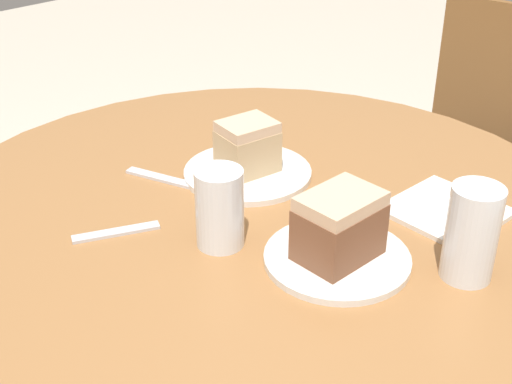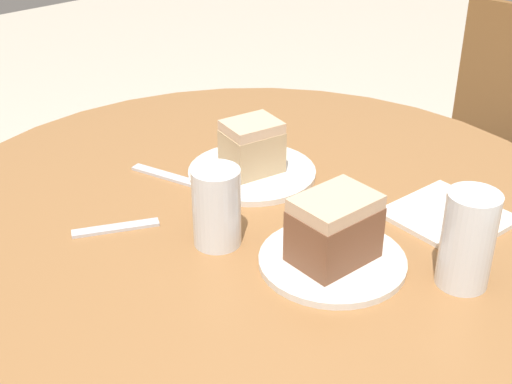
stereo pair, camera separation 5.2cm
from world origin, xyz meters
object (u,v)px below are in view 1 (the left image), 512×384
at_px(cake_slice_far, 339,226).
at_px(glass_lemonade, 220,211).
at_px(chair, 484,177).
at_px(plate_near, 248,173).
at_px(plate_far, 337,258).
at_px(glass_water, 471,237).
at_px(cake_slice_near, 247,147).

distance_m(cake_slice_far, glass_lemonade, 0.17).
bearing_deg(chair, glass_lemonade, -94.40).
xyz_separation_m(plate_near, plate_far, (0.27, -0.09, 0.00)).
height_order(chair, glass_water, glass_water).
relative_size(glass_lemonade, glass_water, 0.88).
distance_m(cake_slice_near, glass_water, 0.40).
height_order(plate_far, glass_water, glass_water).
bearing_deg(glass_lemonade, chair, 94.80).
bearing_deg(cake_slice_near, glass_water, 1.42).
bearing_deg(glass_water, plate_near, -178.58).
distance_m(plate_near, glass_lemonade, 0.21).
bearing_deg(glass_lemonade, cake_slice_near, 125.60).
xyz_separation_m(chair, glass_water, (0.36, -0.76, 0.34)).
relative_size(chair, cake_slice_near, 8.77).
height_order(plate_far, cake_slice_near, cake_slice_near).
distance_m(chair, cake_slice_near, 0.84).
bearing_deg(cake_slice_near, chair, 86.87).
distance_m(plate_near, glass_water, 0.41).
relative_size(chair, glass_lemonade, 7.48).
bearing_deg(plate_far, cake_slice_near, 162.01).
height_order(plate_near, glass_water, glass_water).
height_order(plate_near, cake_slice_far, cake_slice_far).
height_order(plate_far, glass_lemonade, glass_lemonade).
bearing_deg(plate_near, chair, 86.87).
distance_m(plate_far, glass_water, 0.18).
xyz_separation_m(chair, cake_slice_far, (0.22, -0.86, 0.33)).
xyz_separation_m(plate_far, cake_slice_near, (-0.27, 0.09, 0.05)).
height_order(chair, glass_lemonade, chair).
bearing_deg(chair, glass_water, -73.79).
relative_size(cake_slice_near, glass_lemonade, 0.85).
distance_m(chair, plate_far, 0.93).
relative_size(plate_near, cake_slice_near, 2.16).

